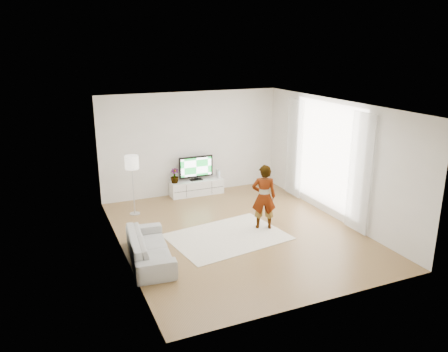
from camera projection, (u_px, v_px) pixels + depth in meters
name	position (u px, v px, depth m)	size (l,w,h in m)	color
floor	(238.00, 232.00, 9.65)	(6.00, 6.00, 0.00)	olive
ceiling	(239.00, 105.00, 8.84)	(6.00, 6.00, 0.00)	white
wall_left	(119.00, 186.00, 8.29)	(0.02, 6.00, 2.80)	white
wall_right	(335.00, 160.00, 10.19)	(0.02, 6.00, 2.80)	white
wall_back	(191.00, 143.00, 11.88)	(5.00, 0.02, 2.80)	white
wall_front	(322.00, 222.00, 6.61)	(5.00, 0.02, 2.80)	white
window	(327.00, 155.00, 10.43)	(0.01, 2.60, 2.50)	white
curtain_near	(360.00, 173.00, 9.29)	(0.04, 0.70, 2.60)	white
curtain_far	(294.00, 148.00, 11.58)	(0.04, 0.70, 2.60)	white
media_console	(197.00, 187.00, 12.03)	(1.47, 0.42, 0.41)	white
television	(196.00, 167.00, 11.89)	(0.96, 0.19, 0.67)	black
game_console	(218.00, 173.00, 12.19)	(0.06, 0.17, 0.23)	white
potted_plant	(174.00, 176.00, 11.68)	(0.22, 0.22, 0.40)	#3F7238
rug	(228.00, 237.00, 9.41)	(2.40, 1.72, 0.01)	white
player	(264.00, 197.00, 9.66)	(0.54, 0.35, 1.47)	#334772
sofa	(150.00, 247.00, 8.32)	(1.86, 0.73, 0.54)	#BABAB5
floor_lamp	(132.00, 165.00, 10.34)	(0.33, 0.33, 1.47)	silver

